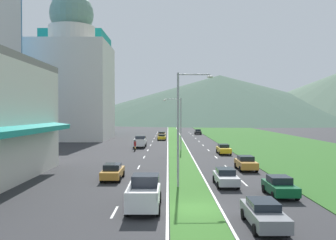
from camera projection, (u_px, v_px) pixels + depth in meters
The scene contains 45 objects.
ground_plane at pixel (193, 209), 23.97m from camera, with size 600.00×600.00×0.00m, color #2D2D30.
grass_median at pixel (174, 140), 83.96m from camera, with size 3.20×240.00×0.06m, color #387028.
grass_verge_right at pixel (264, 140), 84.02m from camera, with size 24.00×240.00×0.06m, color #2D6023.
lane_dash_left_2 at pixel (113, 212), 23.17m from camera, with size 0.16×2.80×0.01m, color silver.
lane_dash_left_3 at pixel (129, 183), 32.78m from camera, with size 0.16×2.80×0.01m, color silver.
lane_dash_left_4 at pixel (138, 167), 42.39m from camera, with size 0.16×2.80×0.01m, color silver.
lane_dash_left_5 at pixel (143, 157), 51.99m from camera, with size 0.16×2.80×0.01m, color silver.
lane_dash_left_6 at pixel (147, 150), 61.60m from camera, with size 0.16×2.80×0.01m, color silver.
lane_dash_left_7 at pixel (150, 145), 71.20m from camera, with size 0.16×2.80×0.01m, color silver.
lane_dash_left_8 at pixel (152, 141), 80.81m from camera, with size 0.16×2.80×0.01m, color silver.
lane_dash_left_9 at pixel (153, 138), 90.42m from camera, with size 0.16×2.80×0.01m, color silver.
lane_dash_left_10 at pixel (155, 136), 100.02m from camera, with size 0.16×2.80×0.01m, color silver.
lane_dash_left_11 at pixel (156, 134), 109.63m from camera, with size 0.16×2.80×0.01m, color silver.
lane_dash_left_12 at pixel (157, 132), 119.24m from camera, with size 0.16×2.80×0.01m, color silver.
lane_dash_right_2 at pixel (274, 212), 23.20m from camera, with size 0.16×2.80×0.01m, color silver.
lane_dash_right_3 at pixel (243, 183), 32.81m from camera, with size 0.16×2.80×0.01m, color silver.
lane_dash_right_4 at pixel (226, 167), 42.41m from camera, with size 0.16×2.80×0.01m, color silver.
lane_dash_right_5 at pixel (215, 157), 52.02m from camera, with size 0.16×2.80×0.01m, color silver.
lane_dash_right_6 at pixel (207, 150), 61.63m from camera, with size 0.16×2.80×0.01m, color silver.
lane_dash_right_7 at pixel (202, 145), 71.23m from camera, with size 0.16×2.80×0.01m, color silver.
lane_dash_right_8 at pixel (198, 141), 80.84m from camera, with size 0.16×2.80×0.01m, color silver.
lane_dash_right_9 at pixel (195, 138), 90.45m from camera, with size 0.16×2.80×0.01m, color silver.
lane_dash_right_10 at pixel (192, 136), 100.05m from camera, with size 0.16×2.80×0.01m, color silver.
lane_dash_right_11 at pixel (190, 134), 109.66m from camera, with size 0.16×2.80×0.01m, color silver.
lane_dash_right_12 at pixel (188, 132), 119.27m from camera, with size 0.16×2.80×0.01m, color silver.
edge_line_median_left at pixel (167, 140), 83.95m from camera, with size 0.16×240.00×0.01m, color silver.
edge_line_median_right at pixel (182, 140), 83.96m from camera, with size 0.16×240.00×0.01m, color silver.
domed_building at pixel (71, 79), 86.61m from camera, with size 17.65×17.65×34.77m.
midrise_colored at pixel (76, 84), 109.32m from camera, with size 17.58×17.58×29.57m, color teal.
hill_far_left at pixel (17, 107), 273.59m from camera, with size 120.67×120.67×21.37m, color #3D5647.
hill_far_center at pixel (219, 98), 270.65m from camera, with size 237.95×237.95×34.14m, color #3D5647.
street_lamp_near at pixel (181, 122), 30.73m from camera, with size 3.06×0.28×9.66m.
street_lamp_mid at pixel (178, 120), 60.07m from camera, with size 3.05×0.28×8.71m.
car_0 at pixel (223, 149), 55.87m from camera, with size 1.87×4.64×1.52m.
car_1 at pixel (245, 163), 40.22m from camera, with size 1.97×4.34×1.56m.
car_2 at pixel (225, 177), 31.67m from camera, with size 1.86×4.58×1.47m.
car_3 at pixel (161, 137), 84.45m from camera, with size 1.93×4.23×1.34m.
car_4 at pixel (197, 132), 106.19m from camera, with size 1.88×4.12×1.53m.
car_5 at pixel (161, 135), 92.96m from camera, with size 2.03×4.44×1.48m.
car_6 at pixel (279, 186), 27.64m from camera, with size 1.94×4.12×1.50m.
car_7 at pixel (263, 213), 20.18m from camera, with size 1.86×4.78×1.45m.
car_8 at pixel (112, 172), 34.48m from camera, with size 1.86×4.59×1.51m.
pickup_truck_0 at pixel (143, 193), 24.22m from camera, with size 2.18×5.40×2.00m.
pickup_truck_1 at pixel (139, 142), 66.92m from camera, with size 2.18×5.40×2.00m.
motorcycle_rider at pixel (134, 147), 60.32m from camera, with size 0.36×2.00×1.80m.
Camera 1 is at (-1.71, -23.85, 6.29)m, focal length 39.21 mm.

